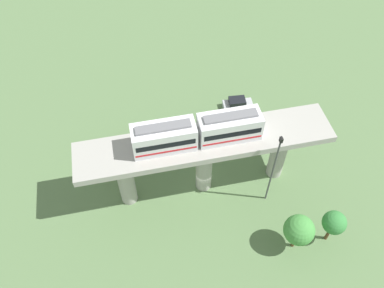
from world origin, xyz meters
TOP-DOWN VIEW (x-y plane):
  - ground_plane at (0.00, 0.00)m, footprint 120.00×120.00m
  - viaduct at (0.00, 0.00)m, footprint 5.20×28.00m
  - train at (0.00, 0.90)m, footprint 2.64×13.55m
  - parked_car_blue at (6.25, 3.57)m, footprint 2.47×4.44m
  - parked_car_orange at (6.75, 9.64)m, footprint 1.93×4.26m
  - parked_car_silver at (11.76, -7.73)m, footprint 2.15×4.34m
  - tree_near_viaduct at (-9.85, -7.86)m, footprint 3.29×3.29m
  - tree_mid_lot at (-9.82, -11.83)m, footprint 2.59×2.59m
  - signal_post at (-3.40, -6.90)m, footprint 0.44×0.28m

SIDE VIEW (x-z plane):
  - ground_plane at x=0.00m, z-range 0.00..0.00m
  - parked_car_blue at x=6.25m, z-range -0.14..1.62m
  - parked_car_orange at x=6.75m, z-range -0.14..1.62m
  - parked_car_silver at x=11.76m, z-range -0.14..1.62m
  - tree_mid_lot at x=-9.82m, z-range 1.15..6.13m
  - tree_near_viaduct at x=-9.85m, z-range 1.00..6.34m
  - signal_post at x=-3.40m, z-range 0.53..11.91m
  - viaduct at x=0.00m, z-range 2.12..10.89m
  - train at x=0.00m, z-range 8.69..11.93m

